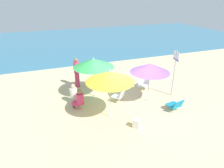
# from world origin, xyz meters

# --- Properties ---
(ground_plane) EXTENTS (40.00, 40.00, 0.00)m
(ground_plane) POSITION_xyz_m (0.00, 0.00, 0.00)
(ground_plane) COLOR beige
(sea_water) EXTENTS (40.00, 16.00, 0.01)m
(sea_water) POSITION_xyz_m (0.00, 14.08, 0.00)
(sea_water) COLOR teal
(sea_water) RESTS_ON ground_plane
(umbrella_purple) EXTENTS (1.77, 1.77, 1.91)m
(umbrella_purple) POSITION_xyz_m (1.19, -0.05, 1.64)
(umbrella_purple) COLOR silver
(umbrella_purple) RESTS_ON ground_plane
(umbrella_green) EXTENTS (1.91, 1.91, 1.96)m
(umbrella_green) POSITION_xyz_m (-0.99, 1.31, 1.70)
(umbrella_green) COLOR silver
(umbrella_green) RESTS_ON ground_plane
(umbrella_yellow) EXTENTS (1.86, 1.86, 2.05)m
(umbrella_yellow) POSITION_xyz_m (-0.92, -0.70, 1.79)
(umbrella_yellow) COLOR silver
(umbrella_yellow) RESTS_ON ground_plane
(beach_chair_a) EXTENTS (0.72, 0.73, 0.61)m
(beach_chair_a) POSITION_xyz_m (-0.07, 0.33, 0.34)
(beach_chair_a) COLOR white
(beach_chair_a) RESTS_ON ground_plane
(beach_chair_b) EXTENTS (0.61, 0.65, 0.58)m
(beach_chair_b) POSITION_xyz_m (1.85, -1.23, 0.30)
(beach_chair_b) COLOR teal
(beach_chair_b) RESTS_ON ground_plane
(beach_chair_c) EXTENTS (0.59, 0.67, 0.54)m
(beach_chair_c) POSITION_xyz_m (-0.42, 2.58, 0.27)
(beach_chair_c) COLOR red
(beach_chair_c) RESTS_ON ground_plane
(beach_chair_d) EXTENTS (0.77, 0.78, 0.60)m
(beach_chair_d) POSITION_xyz_m (1.67, 1.25, 0.31)
(beach_chair_d) COLOR white
(beach_chair_d) RESTS_ON ground_plane
(person_a) EXTENTS (0.54, 0.50, 0.93)m
(person_a) POSITION_xyz_m (-1.93, 0.41, 0.47)
(person_a) COLOR #DB3866
(person_a) RESTS_ON ground_plane
(person_b) EXTENTS (0.56, 0.37, 0.93)m
(person_b) POSITION_xyz_m (-2.01, 1.00, 0.48)
(person_b) COLOR silver
(person_b) RESTS_ON ground_plane
(person_c) EXTENTS (0.29, 0.29, 1.60)m
(person_c) POSITION_xyz_m (-1.55, 2.67, 0.81)
(person_c) COLOR #DB3866
(person_c) RESTS_ON ground_plane
(warning_sign) EXTENTS (0.12, 0.53, 2.25)m
(warning_sign) POSITION_xyz_m (2.61, 0.07, 1.48)
(warning_sign) COLOR #ADADB2
(warning_sign) RESTS_ON ground_plane
(beach_bag) EXTENTS (0.34, 0.34, 0.35)m
(beach_bag) POSITION_xyz_m (-0.23, -1.70, 0.18)
(beach_bag) COLOR silver
(beach_bag) RESTS_ON ground_plane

